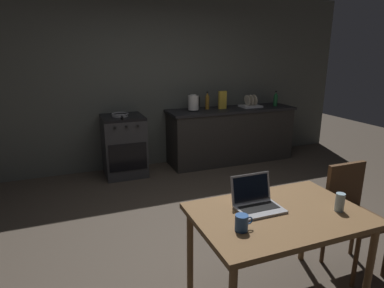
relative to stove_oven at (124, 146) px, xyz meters
name	(u,v)px	position (x,y,z in m)	size (l,w,h in m)	color
ground_plane	(215,236)	(0.52, -2.10, -0.45)	(12.00, 12.00, 0.00)	#473D33
back_wall	(168,81)	(0.82, 0.35, 0.90)	(6.40, 0.10, 2.70)	#4E514C
kitchen_counter	(230,135)	(1.80, 0.00, 0.00)	(2.16, 0.64, 0.91)	#282623
stove_oven	(124,146)	(0.00, 0.00, 0.00)	(0.60, 0.62, 0.91)	#2D2D30
dining_table	(278,222)	(0.55, -3.06, 0.20)	(1.20, 0.80, 0.73)	brown
chair	(352,210)	(1.40, -2.93, 0.07)	(0.40, 0.40, 0.91)	#4C331E
laptop	(257,202)	(0.44, -2.95, 0.32)	(0.32, 0.27, 0.22)	#99999E
electric_kettle	(193,103)	(1.12, 0.00, 0.58)	(0.20, 0.17, 0.26)	black
bottle	(276,99)	(2.63, -0.05, 0.57)	(0.07, 0.07, 0.26)	#19592D
frying_pan	(120,115)	(-0.03, -0.03, 0.48)	(0.25, 0.42, 0.05)	gray
coffee_mug	(242,223)	(0.19, -3.18, 0.33)	(0.12, 0.08, 0.10)	#264C8C
drinking_glass	(340,202)	(0.96, -3.20, 0.34)	(0.06, 0.06, 0.13)	#99B7C6
cereal_box	(222,100)	(1.64, 0.02, 0.60)	(0.13, 0.05, 0.29)	gold
dish_rack	(251,104)	(2.16, 0.00, 0.50)	(0.34, 0.26, 0.21)	silver
bottle_b	(207,101)	(1.40, 0.08, 0.59)	(0.07, 0.07, 0.28)	#8C601E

